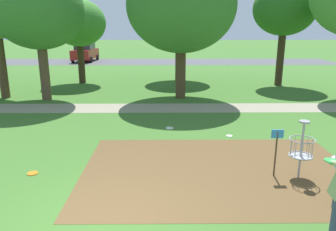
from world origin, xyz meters
TOP-DOWN VIEW (x-y plane):
  - ground_plane at (0.00, 0.00)m, footprint 160.00×160.00m
  - dirt_tee_pad at (2.45, 2.41)m, footprint 6.67×4.48m
  - disc_golf_basket at (4.23, 2.03)m, footprint 0.98×0.58m
  - frisbee_near_basket at (3.23, 4.99)m, footprint 0.20×0.20m
  - frisbee_by_tee at (-2.07, 2.27)m, footprint 0.25×0.25m
  - frisbee_mid_grass at (1.30, 5.84)m, footprint 0.26×0.26m
  - tree_near_right at (1.91, 10.82)m, footprint 5.10×5.10m
  - tree_mid_center at (-4.04, 15.30)m, footprint 3.27×3.27m
  - tree_mid_right at (7.97, 14.35)m, footprint 3.57×3.57m
  - tree_far_center at (2.04, 16.28)m, footprint 3.87×3.87m
  - tree_far_right at (-4.59, 10.51)m, footprint 4.12×4.12m
  - parking_lot_strip at (0.00, 27.80)m, footprint 36.00×6.00m
  - parked_car_leftmost at (-6.87, 28.17)m, footprint 2.10×4.26m
  - gravel_path at (0.00, 8.77)m, footprint 40.00×1.63m

SIDE VIEW (x-z plane):
  - ground_plane at x=0.00m, z-range 0.00..0.00m
  - gravel_path at x=0.00m, z-range 0.00..0.00m
  - parking_lot_strip at x=0.00m, z-range 0.00..0.01m
  - dirt_tee_pad at x=2.45m, z-range 0.00..0.01m
  - frisbee_near_basket at x=3.23m, z-range 0.00..0.02m
  - frisbee_by_tee at x=-2.07m, z-range 0.00..0.02m
  - frisbee_mid_grass at x=1.30m, z-range 0.00..0.02m
  - disc_golf_basket at x=4.23m, z-range 0.06..1.45m
  - parked_car_leftmost at x=-6.87m, z-range 0.00..1.84m
  - tree_mid_center at x=-4.04m, z-range 1.09..6.11m
  - tree_far_center at x=2.04m, z-range 1.11..6.67m
  - tree_far_right at x=-4.59m, z-range 1.17..7.05m
  - tree_near_right at x=1.91m, z-range 1.08..7.61m
  - tree_mid_right at x=7.97m, z-range 1.41..7.34m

